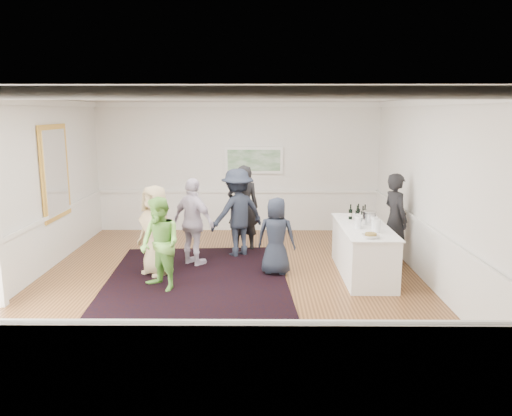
{
  "coord_description": "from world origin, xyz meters",
  "views": [
    {
      "loc": [
        0.55,
        -8.36,
        2.97
      ],
      "look_at": [
        0.48,
        0.2,
        1.31
      ],
      "focal_mm": 35.0,
      "sensor_mm": 36.0,
      "label": 1
    }
  ],
  "objects_px": {
    "guest_dark_a": "(238,213)",
    "guest_dark_b": "(243,208)",
    "guest_tan": "(156,231)",
    "guest_navy": "(276,236)",
    "bartender": "(395,219)",
    "ice_bucket": "(369,218)",
    "serving_table": "(363,250)",
    "guest_green": "(160,244)",
    "guest_lilac": "(194,222)",
    "nut_bowl": "(371,235)"
  },
  "relations": [
    {
      "from": "guest_dark_a",
      "to": "guest_dark_b",
      "type": "xyz_separation_m",
      "value": [
        0.1,
        0.44,
        0.01
      ]
    },
    {
      "from": "guest_tan",
      "to": "guest_navy",
      "type": "height_order",
      "value": "guest_tan"
    },
    {
      "from": "bartender",
      "to": "ice_bucket",
      "type": "xyz_separation_m",
      "value": [
        -0.64,
        -0.57,
        0.14
      ]
    },
    {
      "from": "serving_table",
      "to": "bartender",
      "type": "distance_m",
      "value": 1.11
    },
    {
      "from": "guest_green",
      "to": "ice_bucket",
      "type": "height_order",
      "value": "guest_green"
    },
    {
      "from": "guest_tan",
      "to": "guest_dark_b",
      "type": "relative_size",
      "value": 0.9
    },
    {
      "from": "guest_tan",
      "to": "guest_lilac",
      "type": "bearing_deg",
      "value": 84.07
    },
    {
      "from": "guest_dark_a",
      "to": "guest_navy",
      "type": "xyz_separation_m",
      "value": [
        0.76,
        -1.21,
        -0.19
      ]
    },
    {
      "from": "guest_lilac",
      "to": "nut_bowl",
      "type": "bearing_deg",
      "value": -167.53
    },
    {
      "from": "guest_green",
      "to": "guest_dark_b",
      "type": "bearing_deg",
      "value": 105.84
    },
    {
      "from": "serving_table",
      "to": "guest_navy",
      "type": "height_order",
      "value": "guest_navy"
    },
    {
      "from": "serving_table",
      "to": "guest_lilac",
      "type": "distance_m",
      "value": 3.25
    },
    {
      "from": "guest_dark_a",
      "to": "ice_bucket",
      "type": "height_order",
      "value": "guest_dark_a"
    },
    {
      "from": "serving_table",
      "to": "nut_bowl",
      "type": "distance_m",
      "value": 1.01
    },
    {
      "from": "guest_lilac",
      "to": "guest_navy",
      "type": "bearing_deg",
      "value": -161.62
    },
    {
      "from": "guest_green",
      "to": "guest_navy",
      "type": "height_order",
      "value": "guest_green"
    },
    {
      "from": "guest_tan",
      "to": "guest_green",
      "type": "height_order",
      "value": "guest_tan"
    },
    {
      "from": "serving_table",
      "to": "ice_bucket",
      "type": "xyz_separation_m",
      "value": [
        0.11,
        0.12,
        0.57
      ]
    },
    {
      "from": "bartender",
      "to": "guest_dark_a",
      "type": "bearing_deg",
      "value": 63.85
    },
    {
      "from": "guest_tan",
      "to": "guest_navy",
      "type": "xyz_separation_m",
      "value": [
        2.2,
        0.05,
        -0.11
      ]
    },
    {
      "from": "guest_green",
      "to": "guest_navy",
      "type": "distance_m",
      "value": 2.14
    },
    {
      "from": "bartender",
      "to": "guest_dark_a",
      "type": "distance_m",
      "value": 3.16
    },
    {
      "from": "serving_table",
      "to": "guest_lilac",
      "type": "height_order",
      "value": "guest_lilac"
    },
    {
      "from": "guest_dark_b",
      "to": "ice_bucket",
      "type": "bearing_deg",
      "value": 137.27
    },
    {
      "from": "guest_dark_b",
      "to": "ice_bucket",
      "type": "xyz_separation_m",
      "value": [
        2.36,
        -1.55,
        0.11
      ]
    },
    {
      "from": "guest_green",
      "to": "guest_navy",
      "type": "bearing_deg",
      "value": 66.56
    },
    {
      "from": "guest_tan",
      "to": "guest_navy",
      "type": "bearing_deg",
      "value": 41.74
    },
    {
      "from": "guest_dark_a",
      "to": "bartender",
      "type": "bearing_deg",
      "value": 137.63
    },
    {
      "from": "guest_dark_a",
      "to": "ice_bucket",
      "type": "bearing_deg",
      "value": 123.33
    },
    {
      "from": "guest_dark_a",
      "to": "guest_navy",
      "type": "bearing_deg",
      "value": 89.64
    },
    {
      "from": "bartender",
      "to": "guest_tan",
      "type": "xyz_separation_m",
      "value": [
        -4.55,
        -0.72,
        -0.07
      ]
    },
    {
      "from": "bartender",
      "to": "guest_green",
      "type": "relative_size",
      "value": 1.14
    },
    {
      "from": "guest_green",
      "to": "guest_lilac",
      "type": "height_order",
      "value": "guest_lilac"
    },
    {
      "from": "guest_dark_b",
      "to": "guest_navy",
      "type": "relative_size",
      "value": 1.28
    },
    {
      "from": "guest_lilac",
      "to": "guest_dark_a",
      "type": "bearing_deg",
      "value": -103.5
    },
    {
      "from": "guest_tan",
      "to": "guest_dark_b",
      "type": "distance_m",
      "value": 2.3
    },
    {
      "from": "guest_navy",
      "to": "nut_bowl",
      "type": "bearing_deg",
      "value": 161.31
    },
    {
      "from": "guest_tan",
      "to": "ice_bucket",
      "type": "xyz_separation_m",
      "value": [
        3.91,
        0.16,
        0.2
      ]
    },
    {
      "from": "guest_tan",
      "to": "guest_lilac",
      "type": "xyz_separation_m",
      "value": [
        0.62,
        0.59,
        0.02
      ]
    },
    {
      "from": "guest_dark_a",
      "to": "guest_navy",
      "type": "height_order",
      "value": "guest_dark_a"
    },
    {
      "from": "guest_tan",
      "to": "guest_green",
      "type": "xyz_separation_m",
      "value": [
        0.24,
        -0.79,
        -0.04
      ]
    },
    {
      "from": "guest_lilac",
      "to": "guest_dark_a",
      "type": "relative_size",
      "value": 0.94
    },
    {
      "from": "guest_dark_b",
      "to": "ice_bucket",
      "type": "relative_size",
      "value": 7.12
    },
    {
      "from": "serving_table",
      "to": "guest_tan",
      "type": "bearing_deg",
      "value": -179.5
    },
    {
      "from": "guest_tan",
      "to": "guest_navy",
      "type": "relative_size",
      "value": 1.16
    },
    {
      "from": "bartender",
      "to": "serving_table",
      "type": "bearing_deg",
      "value": 116.13
    },
    {
      "from": "serving_table",
      "to": "ice_bucket",
      "type": "bearing_deg",
      "value": 48.16
    },
    {
      "from": "guest_green",
      "to": "guest_lilac",
      "type": "relative_size",
      "value": 0.92
    },
    {
      "from": "guest_green",
      "to": "bartender",
      "type": "bearing_deg",
      "value": 62.77
    },
    {
      "from": "serving_table",
      "to": "guest_dark_b",
      "type": "xyz_separation_m",
      "value": [
        -2.25,
        1.67,
        0.46
      ]
    }
  ]
}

